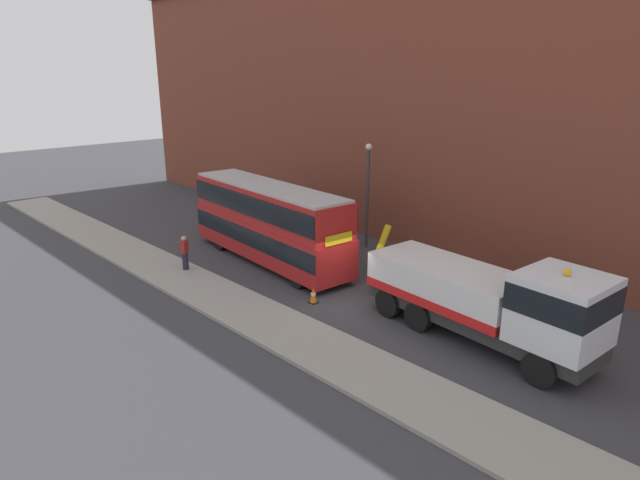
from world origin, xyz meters
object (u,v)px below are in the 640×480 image
object	(u,v)px
pedestrian_onlooker	(185,253)
recovery_tow_truck	(487,298)
street_lamp	(368,187)
double_decker_bus	(269,220)
traffic_cone_near_bus	(313,295)

from	to	relation	value
pedestrian_onlooker	recovery_tow_truck	bearing A→B (deg)	-10.62
recovery_tow_truck	pedestrian_onlooker	xyz separation A→B (m)	(-14.08, -3.98, -0.77)
recovery_tow_truck	street_lamp	bearing A→B (deg)	157.57
double_decker_bus	traffic_cone_near_bus	size ratio (longest dim) A/B	15.53
double_decker_bus	recovery_tow_truck	bearing A→B (deg)	4.96
double_decker_bus	pedestrian_onlooker	bearing A→B (deg)	-106.71
recovery_tow_truck	double_decker_bus	world-z (taller)	double_decker_bus
street_lamp	recovery_tow_truck	bearing A→B (deg)	-27.59
recovery_tow_truck	pedestrian_onlooker	world-z (taller)	recovery_tow_truck
pedestrian_onlooker	traffic_cone_near_bus	size ratio (longest dim) A/B	2.38
pedestrian_onlooker	street_lamp	size ratio (longest dim) A/B	0.29
pedestrian_onlooker	street_lamp	xyz separation A→B (m)	(3.58, 9.47, 2.49)
recovery_tow_truck	street_lamp	size ratio (longest dim) A/B	1.75
pedestrian_onlooker	traffic_cone_near_bus	distance (m)	7.43
double_decker_bus	street_lamp	world-z (taller)	street_lamp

